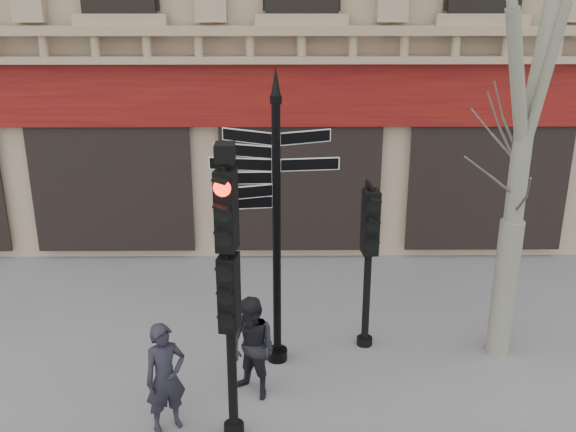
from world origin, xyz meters
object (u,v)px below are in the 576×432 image
fingerpost (276,172)px  traffic_signal_main (228,261)px  pedestrian_b (252,349)px  traffic_signal_secondary (369,239)px  pedestrian_a (165,378)px

fingerpost → traffic_signal_main: size_ratio=1.17×
pedestrian_b → fingerpost: bearing=107.6°
traffic_signal_main → traffic_signal_secondary: size_ratio=1.46×
traffic_signal_secondary → pedestrian_a: 3.77m
pedestrian_a → traffic_signal_main: bearing=-38.8°
pedestrian_a → pedestrian_b: (1.11, 0.73, -0.00)m
fingerpost → pedestrian_a: bearing=-127.7°
traffic_signal_main → pedestrian_b: traffic_signal_main is taller
traffic_signal_main → pedestrian_b: bearing=84.8°
pedestrian_a → pedestrian_b: pedestrian_a is taller
fingerpost → traffic_signal_main: 1.99m
traffic_signal_secondary → pedestrian_b: bearing=-147.0°
traffic_signal_main → pedestrian_a: size_ratio=2.55×
traffic_signal_secondary → pedestrian_a: traffic_signal_secondary is taller
pedestrian_a → traffic_signal_secondary: bearing=5.7°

